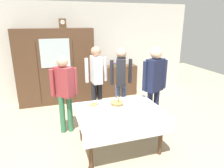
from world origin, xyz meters
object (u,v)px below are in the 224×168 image
at_px(tea_cup_far_right, 153,109).
at_px(spoon_mid_left, 140,114).
at_px(person_near_right_end, 64,88).
at_px(pastry_plate, 94,105).
at_px(mantel_clock, 63,23).
at_px(bookshelf_low, 117,81).
at_px(tea_cup_center, 115,115).
at_px(person_behind_table_right, 121,77).
at_px(tea_cup_mid_left, 113,121).
at_px(dining_table, 120,116).
at_px(wall_cabinet, 56,67).
at_px(bread_basket, 117,103).
at_px(spoon_center, 100,114).
at_px(tea_cup_back_edge, 129,116).
at_px(tea_cup_mid_right, 137,109).
at_px(person_by_cabinet, 96,75).
at_px(spoon_near_right, 112,112).
at_px(book_stack, 117,64).
at_px(tea_cup_front_edge, 130,101).

height_order(tea_cup_far_right, spoon_mid_left, tea_cup_far_right).
bearing_deg(person_near_right_end, pastry_plate, -49.56).
bearing_deg(mantel_clock, spoon_mid_left, -71.84).
bearing_deg(bookshelf_low, tea_cup_far_right, -96.16).
height_order(tea_cup_center, person_behind_table_right, person_behind_table_right).
distance_m(tea_cup_center, pastry_plate, 0.57).
xyz_separation_m(tea_cup_mid_left, person_near_right_end, (-0.59, 1.24, 0.20)).
relative_size(dining_table, wall_cabinet, 0.73).
bearing_deg(bread_basket, person_near_right_end, 144.73).
distance_m(spoon_center, person_behind_table_right, 1.42).
relative_size(tea_cup_back_edge, person_near_right_end, 0.08).
xyz_separation_m(tea_cup_back_edge, tea_cup_mid_right, (0.23, 0.21, -0.00)).
relative_size(tea_cup_far_right, person_by_cabinet, 0.08).
distance_m(wall_cabinet, person_behind_table_right, 1.98).
height_order(wall_cabinet, tea_cup_mid_right, wall_cabinet).
height_order(tea_cup_far_right, tea_cup_back_edge, same).
distance_m(dining_table, person_behind_table_right, 1.26).
distance_m(bookshelf_low, person_near_right_end, 2.50).
relative_size(spoon_center, person_behind_table_right, 0.07).
bearing_deg(spoon_near_right, dining_table, 11.60).
bearing_deg(book_stack, tea_cup_mid_right, -101.96).
distance_m(dining_table, tea_cup_center, 0.28).
distance_m(tea_cup_back_edge, spoon_mid_left, 0.23).
xyz_separation_m(tea_cup_center, person_near_right_end, (-0.68, 1.07, 0.20)).
xyz_separation_m(mantel_clock, person_by_cabinet, (0.59, -1.16, -1.13)).
distance_m(bookshelf_low, person_by_cabinet, 1.62).
bearing_deg(book_stack, bread_basket, -108.99).
relative_size(pastry_plate, person_behind_table_right, 0.17).
height_order(tea_cup_back_edge, tea_cup_mid_right, same).
xyz_separation_m(tea_cup_back_edge, person_near_right_end, (-0.89, 1.15, 0.20)).
bearing_deg(book_stack, person_near_right_end, -133.89).
bearing_deg(bookshelf_low, bread_basket, -108.99).
relative_size(tea_cup_far_right, spoon_center, 1.09).
relative_size(tea_cup_front_edge, person_by_cabinet, 0.08).
xyz_separation_m(book_stack, bread_basket, (-0.82, -2.39, -0.19)).
relative_size(tea_cup_front_edge, pastry_plate, 0.46).
xyz_separation_m(tea_cup_back_edge, pastry_plate, (-0.43, 0.61, -0.01)).
bearing_deg(person_behind_table_right, tea_cup_mid_left, -114.42).
bearing_deg(mantel_clock, person_by_cabinet, -63.10).
relative_size(pastry_plate, spoon_mid_left, 2.35).
relative_size(spoon_mid_left, spoon_near_right, 1.00).
distance_m(wall_cabinet, tea_cup_back_edge, 3.03).
bearing_deg(tea_cup_mid_right, book_stack, 78.04).
relative_size(tea_cup_center, spoon_mid_left, 1.09).
relative_size(wall_cabinet, pastry_plate, 7.27).
bearing_deg(dining_table, tea_cup_front_edge, 44.71).
bearing_deg(spoon_near_right, tea_cup_far_right, -10.08).
relative_size(wall_cabinet, tea_cup_mid_right, 15.65).
xyz_separation_m(tea_cup_front_edge, person_near_right_end, (-1.16, 0.56, 0.20)).
height_order(tea_cup_back_edge, spoon_center, tea_cup_back_edge).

